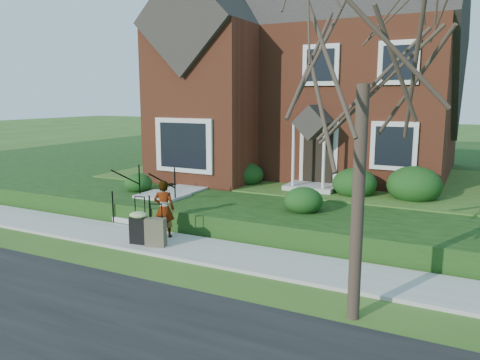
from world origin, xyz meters
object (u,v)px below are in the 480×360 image
Objects in this scene: suitcase_olive at (156,232)px; tree_verge at (364,60)px; suitcase_black at (139,225)px; woman at (164,209)px; front_steps at (153,204)px.

tree_verge is (5.06, -1.38, 3.72)m from suitcase_olive.
suitcase_black reaches higher than suitcase_olive.
woman is 1.26× the size of suitcase_black.
tree_verge reaches higher than suitcase_black.
suitcase_black is at bearing 56.37° from woman.
woman is (1.48, -1.46, 0.33)m from front_steps.
front_steps is 2.11m from woman.
suitcase_black is 1.13× the size of suitcase_olive.
front_steps is 2.80m from suitcase_olive.
woman is at bearing -44.68° from front_steps.
suitcase_black is (1.27, -2.20, 0.05)m from front_steps.
tree_verge is at bearing -33.03° from suitcase_olive.
front_steps is at bearing 152.40° from tree_verge.
tree_verge is (5.32, -2.09, 3.33)m from woman.
woman is at bearing 63.81° from suitcase_black.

